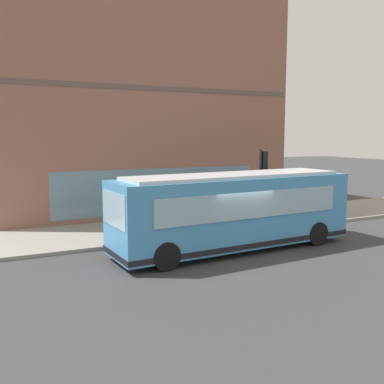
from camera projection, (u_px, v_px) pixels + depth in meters
ground at (232, 253)px, 17.17m from camera, size 120.00×120.00×0.00m
sidewalk_curb at (179, 227)px, 21.69m from camera, size 4.95×40.00×0.15m
building_corner at (133, 106)px, 26.92m from camera, size 8.67×16.49×12.75m
city_bus_nearside at (234, 212)px, 17.46m from camera, size 3.13×10.17×3.07m
traffic_light_near_corner at (263, 173)px, 21.36m from camera, size 0.32×0.49×3.75m
fire_hydrant at (196, 220)px, 21.14m from camera, size 0.35×0.35×0.74m
pedestrian_near_hydrant at (272, 199)px, 24.08m from camera, size 0.32×0.32×1.61m
pedestrian_by_light_pole at (233, 203)px, 22.94m from camera, size 0.32×0.32×1.59m
pedestrian_walking_along_curb at (238, 204)px, 21.97m from camera, size 0.32×0.32×1.75m
pedestrian_near_building_entrance at (337, 200)px, 24.20m from camera, size 0.32×0.32×1.54m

